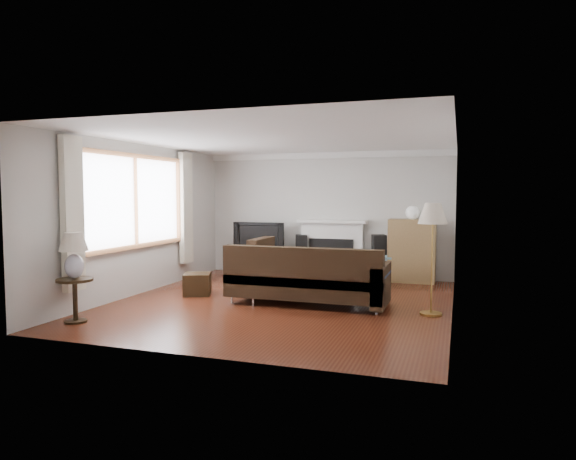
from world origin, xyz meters
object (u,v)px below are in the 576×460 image
(tv_stand, at_px, (261,263))
(floor_lamp, at_px, (432,259))
(bookshelf, at_px, (412,251))
(sectional_sofa, at_px, (308,276))
(coffee_table, at_px, (346,274))
(side_table, at_px, (75,300))

(tv_stand, relative_size, floor_lamp, 0.59)
(bookshelf, distance_m, sectional_sofa, 2.81)
(coffee_table, height_order, side_table, side_table)
(bookshelf, height_order, floor_lamp, floor_lamp)
(coffee_table, distance_m, floor_lamp, 2.32)
(bookshelf, bearing_deg, coffee_table, -137.73)
(bookshelf, bearing_deg, side_table, -130.68)
(bookshelf, relative_size, floor_lamp, 0.77)
(coffee_table, bearing_deg, sectional_sofa, -101.95)
(tv_stand, xyz_separation_m, floor_lamp, (3.55, -2.59, 0.55))
(tv_stand, bearing_deg, floor_lamp, -36.12)
(coffee_table, bearing_deg, tv_stand, 152.69)
(floor_lamp, relative_size, side_table, 2.69)
(coffee_table, bearing_deg, bookshelf, 40.35)
(side_table, bearing_deg, bookshelf, 49.32)
(sectional_sofa, xyz_separation_m, floor_lamp, (1.82, -0.13, 0.35))
(floor_lamp, bearing_deg, tv_stand, 143.88)
(tv_stand, height_order, side_table, side_table)
(coffee_table, relative_size, side_table, 2.11)
(tv_stand, distance_m, bookshelf, 3.08)
(coffee_table, height_order, floor_lamp, floor_lamp)
(bookshelf, distance_m, floor_lamp, 2.66)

